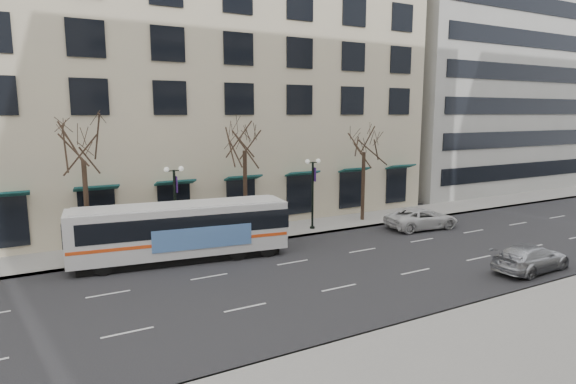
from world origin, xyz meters
TOP-DOWN VIEW (x-y plane):
  - ground at (0.00, 0.00)m, footprint 160.00×160.00m
  - sidewalk_far at (5.00, 9.00)m, footprint 80.00×4.00m
  - building_hotel at (-2.00, 21.00)m, footprint 40.00×20.00m
  - building_office at (32.00, 21.00)m, footprint 25.00×20.00m
  - tree_far_left at (-10.00, 8.80)m, footprint 3.60×3.60m
  - tree_far_mid at (0.00, 8.80)m, footprint 3.60×3.60m
  - tree_far_right at (10.00, 8.80)m, footprint 3.60×3.60m
  - lamp_post_left at (-4.99, 8.20)m, footprint 1.22×0.45m
  - lamp_post_right at (5.01, 8.20)m, footprint 1.22×0.45m
  - city_bus at (-5.31, 5.78)m, footprint 12.46×4.25m
  - silver_car at (10.55, -5.19)m, footprint 5.10×2.29m
  - white_pickup at (12.37, 4.80)m, footprint 5.73×3.12m

SIDE VIEW (x-z plane):
  - ground at x=0.00m, z-range 0.00..0.00m
  - sidewalk_far at x=5.00m, z-range 0.00..0.15m
  - silver_car at x=10.55m, z-range 0.00..1.45m
  - white_pickup at x=12.37m, z-range 0.00..1.52m
  - city_bus at x=-5.31m, z-range 0.15..3.47m
  - lamp_post_left at x=-4.99m, z-range 0.34..5.55m
  - lamp_post_right at x=5.01m, z-range 0.34..5.55m
  - tree_far_right at x=10.00m, z-range 2.39..10.45m
  - tree_far_left at x=-10.00m, z-range 2.53..10.87m
  - tree_far_mid at x=0.00m, z-range 2.63..11.18m
  - building_hotel at x=-2.00m, z-range 0.00..24.00m
  - building_office at x=32.00m, z-range 0.00..35.00m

